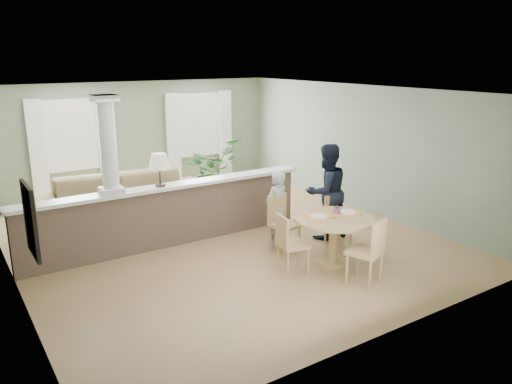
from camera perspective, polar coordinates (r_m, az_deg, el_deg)
ground at (r=9.36m, az=-4.09°, el=-5.27°), size 8.00×8.00×0.00m
room_shell at (r=9.42m, az=-6.33°, el=6.23°), size 7.02×8.02×2.71m
pony_wall at (r=8.90m, az=-10.35°, el=-1.78°), size 5.32×0.38×2.70m
sofa at (r=10.35m, az=-14.87°, el=-0.93°), size 3.43×1.70×0.96m
houseplant at (r=11.24m, az=-4.98°, el=2.32°), size 1.82×1.79×1.54m
dining_table at (r=8.16m, az=8.87°, el=-3.96°), size 1.29×1.29×0.88m
chair_far_boy at (r=8.63m, az=2.96°, el=-3.26°), size 0.50×0.50×0.98m
chair_far_man at (r=9.07m, az=9.16°, el=-2.89°), size 0.43×0.43×0.88m
chair_near at (r=7.53m, az=12.91°, el=-6.34°), size 0.58×0.58×1.01m
chair_side at (r=7.73m, az=3.77°, el=-5.66°), size 0.50×0.50×0.95m
child_person at (r=8.75m, az=2.35°, el=-1.98°), size 0.56×0.44×1.38m
man_person at (r=9.21m, az=8.03°, el=0.04°), size 0.90×0.72×1.77m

